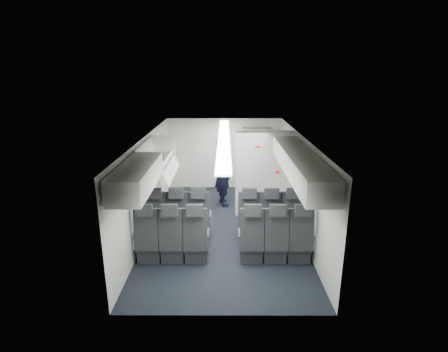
{
  "coord_description": "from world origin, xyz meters",
  "views": [
    {
      "loc": [
        0.02,
        -7.38,
        3.5
      ],
      "look_at": [
        0.0,
        0.4,
        1.15
      ],
      "focal_mm": 28.0,
      "sensor_mm": 36.0,
      "label": 1
    }
  ],
  "objects_px": {
    "seat_row_front": "(224,222)",
    "flight_attendant": "(223,172)",
    "galley_unit": "(256,160)",
    "seat_row_mid": "(224,242)",
    "carry_on_bag": "(153,159)",
    "boarding_door": "(163,170)"
  },
  "relations": [
    {
      "from": "galley_unit",
      "to": "carry_on_bag",
      "type": "bearing_deg",
      "value": -126.48
    },
    {
      "from": "galley_unit",
      "to": "flight_attendant",
      "type": "relative_size",
      "value": 1.05
    },
    {
      "from": "seat_row_mid",
      "to": "seat_row_front",
      "type": "bearing_deg",
      "value": 90.0
    },
    {
      "from": "galley_unit",
      "to": "carry_on_bag",
      "type": "distance_m",
      "value": 4.12
    },
    {
      "from": "boarding_door",
      "to": "seat_row_mid",
      "type": "bearing_deg",
      "value": -61.23
    },
    {
      "from": "flight_attendant",
      "to": "seat_row_mid",
      "type": "bearing_deg",
      "value": 164.61
    },
    {
      "from": "seat_row_mid",
      "to": "carry_on_bag",
      "type": "bearing_deg",
      "value": 147.79
    },
    {
      "from": "seat_row_mid",
      "to": "flight_attendant",
      "type": "relative_size",
      "value": 1.83
    },
    {
      "from": "seat_row_front",
      "to": "flight_attendant",
      "type": "height_order",
      "value": "flight_attendant"
    },
    {
      "from": "galley_unit",
      "to": "flight_attendant",
      "type": "height_order",
      "value": "galley_unit"
    },
    {
      "from": "seat_row_mid",
      "to": "galley_unit",
      "type": "xyz_separation_m",
      "value": [
        0.95,
        4.15,
        0.55
      ]
    },
    {
      "from": "seat_row_mid",
      "to": "flight_attendant",
      "type": "bearing_deg",
      "value": 90.34
    },
    {
      "from": "carry_on_bag",
      "to": "seat_row_mid",
      "type": "bearing_deg",
      "value": -29.14
    },
    {
      "from": "seat_row_mid",
      "to": "boarding_door",
      "type": "xyz_separation_m",
      "value": [
        -1.64,
        2.99,
        0.55
      ]
    },
    {
      "from": "seat_row_front",
      "to": "galley_unit",
      "type": "xyz_separation_m",
      "value": [
        0.95,
        3.25,
        0.55
      ]
    },
    {
      "from": "flight_attendant",
      "to": "carry_on_bag",
      "type": "bearing_deg",
      "value": 129.75
    },
    {
      "from": "galley_unit",
      "to": "boarding_door",
      "type": "distance_m",
      "value": 2.84
    },
    {
      "from": "seat_row_mid",
      "to": "flight_attendant",
      "type": "distance_m",
      "value": 3.03
    },
    {
      "from": "carry_on_bag",
      "to": "seat_row_front",
      "type": "bearing_deg",
      "value": 2.6
    },
    {
      "from": "carry_on_bag",
      "to": "boarding_door",
      "type": "bearing_deg",
      "value": 98.36
    },
    {
      "from": "seat_row_front",
      "to": "boarding_door",
      "type": "height_order",
      "value": "boarding_door"
    },
    {
      "from": "galley_unit",
      "to": "flight_attendant",
      "type": "bearing_deg",
      "value": -129.75
    }
  ]
}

